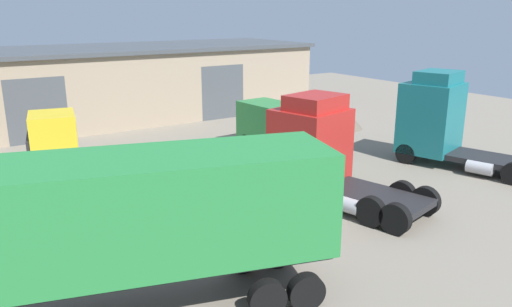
% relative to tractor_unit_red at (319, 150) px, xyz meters
% --- Properties ---
extents(ground_plane, '(60.00, 60.00, 0.00)m').
position_rel_tractor_unit_red_xyz_m(ground_plane, '(-1.50, 1.03, -1.90)').
color(ground_plane, gray).
extents(warehouse_building, '(27.21, 9.14, 4.79)m').
position_rel_tractor_unit_red_xyz_m(warehouse_building, '(-1.50, 19.35, 0.50)').
color(warehouse_building, tan).
rests_on(warehouse_building, ground_plane).
extents(tractor_unit_red, '(3.83, 6.51, 4.02)m').
position_rel_tractor_unit_red_xyz_m(tractor_unit_red, '(0.00, 0.00, 0.00)').
color(tractor_unit_red, red).
rests_on(tractor_unit_red, ground_plane).
extents(container_trailer_green, '(11.09, 5.51, 3.90)m').
position_rel_tractor_unit_red_xyz_m(container_trailer_green, '(-9.35, -3.40, 0.61)').
color(container_trailer_green, '#28843D').
rests_on(container_trailer_green, ground_plane).
extents(delivery_van_green, '(2.46, 5.93, 2.43)m').
position_rel_tractor_unit_red_xyz_m(delivery_van_green, '(2.73, 5.71, -0.57)').
color(delivery_van_green, '#28843D').
rests_on(delivery_van_green, ground_plane).
extents(tractor_unit_teal, '(4.23, 7.19, 4.39)m').
position_rel_tractor_unit_red_xyz_m(tractor_unit_teal, '(7.80, 0.35, 0.16)').
color(tractor_unit_teal, '#197075').
rests_on(tractor_unit_teal, ground_plane).
extents(flatbed_truck_yellow, '(7.55, 3.78, 2.75)m').
position_rel_tractor_unit_red_xyz_m(flatbed_truck_yellow, '(-8.94, 9.03, -0.57)').
color(flatbed_truck_yellow, yellow).
rests_on(flatbed_truck_yellow, ground_plane).
extents(gravel_pile, '(2.64, 2.64, 1.47)m').
position_rel_tractor_unit_red_xyz_m(gravel_pile, '(9.07, 8.42, -1.16)').
color(gravel_pile, '#665B4C').
rests_on(gravel_pile, ground_plane).
extents(traffic_cone, '(0.40, 0.40, 0.55)m').
position_rel_tractor_unit_red_xyz_m(traffic_cone, '(-3.99, 3.38, -1.65)').
color(traffic_cone, black).
rests_on(traffic_cone, ground_plane).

